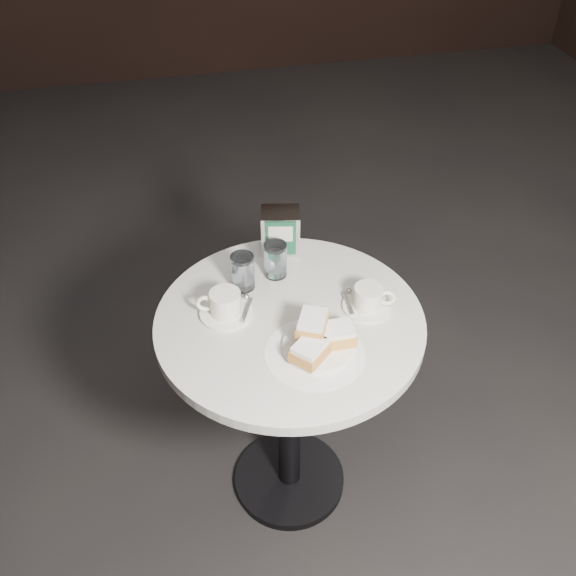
{
  "coord_description": "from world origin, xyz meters",
  "views": [
    {
      "loc": [
        -0.27,
        -1.18,
        1.88
      ],
      "look_at": [
        0.0,
        0.02,
        0.83
      ],
      "focal_mm": 40.0,
      "sensor_mm": 36.0,
      "label": 1
    }
  ],
  "objects_px": {
    "water_glass_left": "(243,272)",
    "cafe_table": "(290,370)",
    "coffee_cup_right": "(368,299)",
    "napkin_dispenser": "(281,231)",
    "beignet_plate": "(319,340)",
    "coffee_cup_left": "(225,305)",
    "water_glass_right": "(275,260)"
  },
  "relations": [
    {
      "from": "water_glass_right",
      "to": "napkin_dispenser",
      "type": "bearing_deg",
      "value": 70.92
    },
    {
      "from": "water_glass_right",
      "to": "napkin_dispenser",
      "type": "height_order",
      "value": "napkin_dispenser"
    },
    {
      "from": "beignet_plate",
      "to": "cafe_table",
      "type": "bearing_deg",
      "value": 109.94
    },
    {
      "from": "water_glass_left",
      "to": "napkin_dispenser",
      "type": "xyz_separation_m",
      "value": [
        0.14,
        0.14,
        0.01
      ]
    },
    {
      "from": "coffee_cup_left",
      "to": "coffee_cup_right",
      "type": "distance_m",
      "value": 0.37
    },
    {
      "from": "cafe_table",
      "to": "coffee_cup_left",
      "type": "bearing_deg",
      "value": 162.28
    },
    {
      "from": "coffee_cup_left",
      "to": "napkin_dispenser",
      "type": "xyz_separation_m",
      "value": [
        0.2,
        0.25,
        0.03
      ]
    },
    {
      "from": "coffee_cup_right",
      "to": "water_glass_right",
      "type": "distance_m",
      "value": 0.28
    },
    {
      "from": "beignet_plate",
      "to": "water_glass_right",
      "type": "xyz_separation_m",
      "value": [
        -0.04,
        0.31,
        0.02
      ]
    },
    {
      "from": "coffee_cup_right",
      "to": "cafe_table",
      "type": "bearing_deg",
      "value": -163.63
    },
    {
      "from": "cafe_table",
      "to": "coffee_cup_right",
      "type": "xyz_separation_m",
      "value": [
        0.21,
        -0.01,
        0.23
      ]
    },
    {
      "from": "water_glass_left",
      "to": "water_glass_right",
      "type": "relative_size",
      "value": 1.01
    },
    {
      "from": "cafe_table",
      "to": "water_glass_right",
      "type": "bearing_deg",
      "value": 89.42
    },
    {
      "from": "beignet_plate",
      "to": "napkin_dispenser",
      "type": "height_order",
      "value": "napkin_dispenser"
    },
    {
      "from": "cafe_table",
      "to": "water_glass_right",
      "type": "height_order",
      "value": "water_glass_right"
    },
    {
      "from": "beignet_plate",
      "to": "coffee_cup_left",
      "type": "height_order",
      "value": "beignet_plate"
    },
    {
      "from": "coffee_cup_right",
      "to": "napkin_dispenser",
      "type": "xyz_separation_m",
      "value": [
        -0.17,
        0.3,
        0.03
      ]
    },
    {
      "from": "cafe_table",
      "to": "coffee_cup_left",
      "type": "height_order",
      "value": "coffee_cup_left"
    },
    {
      "from": "beignet_plate",
      "to": "water_glass_left",
      "type": "bearing_deg",
      "value": 116.92
    },
    {
      "from": "cafe_table",
      "to": "coffee_cup_right",
      "type": "bearing_deg",
      "value": -1.93
    },
    {
      "from": "cafe_table",
      "to": "napkin_dispenser",
      "type": "bearing_deg",
      "value": 82.15
    },
    {
      "from": "cafe_table",
      "to": "water_glass_right",
      "type": "relative_size",
      "value": 7.3
    },
    {
      "from": "coffee_cup_right",
      "to": "napkin_dispenser",
      "type": "height_order",
      "value": "napkin_dispenser"
    },
    {
      "from": "coffee_cup_right",
      "to": "water_glass_right",
      "type": "height_order",
      "value": "water_glass_right"
    },
    {
      "from": "water_glass_left",
      "to": "cafe_table",
      "type": "bearing_deg",
      "value": -57.97
    },
    {
      "from": "coffee_cup_left",
      "to": "napkin_dispenser",
      "type": "distance_m",
      "value": 0.32
    },
    {
      "from": "beignet_plate",
      "to": "water_glass_left",
      "type": "relative_size",
      "value": 2.22
    },
    {
      "from": "cafe_table",
      "to": "water_glass_left",
      "type": "height_order",
      "value": "water_glass_left"
    },
    {
      "from": "beignet_plate",
      "to": "coffee_cup_right",
      "type": "bearing_deg",
      "value": 35.31
    },
    {
      "from": "water_glass_left",
      "to": "water_glass_right",
      "type": "bearing_deg",
      "value": 18.42
    },
    {
      "from": "water_glass_left",
      "to": "beignet_plate",
      "type": "bearing_deg",
      "value": -63.08
    },
    {
      "from": "beignet_plate",
      "to": "coffee_cup_right",
      "type": "xyz_separation_m",
      "value": [
        0.16,
        0.12,
        -0.0
      ]
    }
  ]
}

